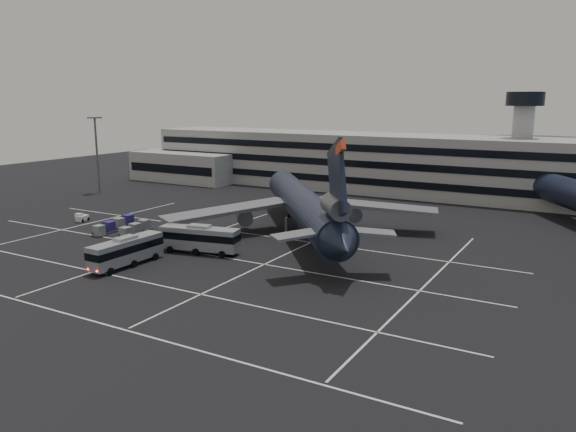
{
  "coord_description": "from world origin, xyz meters",
  "views": [
    {
      "loc": [
        52.09,
        -59.28,
        22.62
      ],
      "look_at": [
        10.41,
        13.4,
        5.0
      ],
      "focal_mm": 35.0,
      "sensor_mm": 36.0,
      "label": 1
    }
  ],
  "objects_px": {
    "bus_near": "(126,250)",
    "trijet_main": "(304,206)",
    "uld_cluster": "(123,227)",
    "bus_far": "(200,238)",
    "tug_a": "(82,218)"
  },
  "relations": [
    {
      "from": "bus_far",
      "to": "tug_a",
      "type": "relative_size",
      "value": 4.56
    },
    {
      "from": "uld_cluster",
      "to": "bus_near",
      "type": "bearing_deg",
      "value": -42.76
    },
    {
      "from": "trijet_main",
      "to": "uld_cluster",
      "type": "bearing_deg",
      "value": 164.92
    },
    {
      "from": "bus_near",
      "to": "tug_a",
      "type": "relative_size",
      "value": 4.32
    },
    {
      "from": "tug_a",
      "to": "trijet_main",
      "type": "bearing_deg",
      "value": -1.8
    },
    {
      "from": "trijet_main",
      "to": "bus_near",
      "type": "height_order",
      "value": "trijet_main"
    },
    {
      "from": "trijet_main",
      "to": "uld_cluster",
      "type": "relative_size",
      "value": 4.24
    },
    {
      "from": "bus_near",
      "to": "uld_cluster",
      "type": "bearing_deg",
      "value": 138.42
    },
    {
      "from": "uld_cluster",
      "to": "trijet_main",
      "type": "bearing_deg",
      "value": 23.47
    },
    {
      "from": "bus_near",
      "to": "uld_cluster",
      "type": "height_order",
      "value": "bus_near"
    },
    {
      "from": "bus_near",
      "to": "bus_far",
      "type": "distance_m",
      "value": 11.18
    },
    {
      "from": "bus_far",
      "to": "tug_a",
      "type": "xyz_separation_m",
      "value": [
        -33.0,
        6.3,
        -1.65
      ]
    },
    {
      "from": "bus_near",
      "to": "trijet_main",
      "type": "bearing_deg",
      "value": 64.88
    },
    {
      "from": "bus_near",
      "to": "bus_far",
      "type": "xyz_separation_m",
      "value": [
        4.6,
        10.19,
        0.08
      ]
    },
    {
      "from": "trijet_main",
      "to": "bus_far",
      "type": "height_order",
      "value": "trijet_main"
    }
  ]
}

